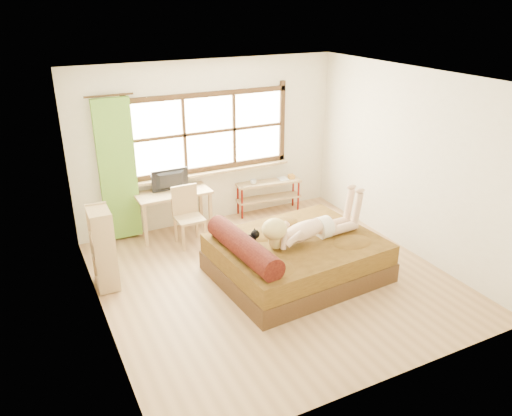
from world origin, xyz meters
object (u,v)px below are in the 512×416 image
chair (187,212)px  pipe_shelf (269,190)px  bed (294,257)px  woman (310,218)px  desk (173,198)px  bookshelf (103,248)px  kitten (246,239)px

chair → pipe_shelf: bearing=15.0°
bed → woman: (0.20, -0.05, 0.57)m
woman → pipe_shelf: woman is taller
desk → pipe_shelf: size_ratio=0.99×
bed → bookshelf: bearing=154.8°
bed → chair: chair is taller
woman → chair: bearing=120.0°
desk → kitten: bearing=-79.7°
chair → kitten: bearing=-80.7°
bed → kitten: size_ratio=7.05×
chair → pipe_shelf: (1.69, 0.48, -0.08)m
kitten → chair: size_ratio=0.35×
woman → desk: bearing=117.0°
kitten → desk: (-0.38, 1.90, -0.03)m
kitten → chair: bearing=96.0°
kitten → desk: size_ratio=0.27×
chair → bookshelf: bearing=-153.3°
desk → chair: bearing=-75.9°
bed → pipe_shelf: size_ratio=1.92×
woman → bookshelf: 2.75m
bed → chair: bearing=115.7°
desk → woman: bearing=-59.7°
pipe_shelf → bookshelf: bearing=-151.9°
desk → pipe_shelf: (1.79, 0.12, -0.21)m
pipe_shelf → bookshelf: bookshelf is taller
woman → chair: 2.07m
woman → kitten: bearing=165.9°
pipe_shelf → bed: bearing=-102.8°
woman → pipe_shelf: size_ratio=1.27×
woman → pipe_shelf: bearing=71.7°
bed → pipe_shelf: bearing=66.4°
chair → pipe_shelf: size_ratio=0.77×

